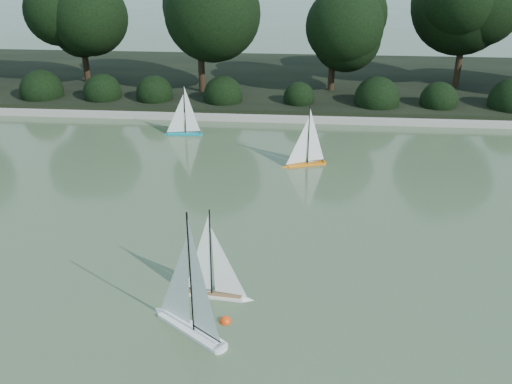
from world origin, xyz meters
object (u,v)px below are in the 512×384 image
sailboat_white_a (185,309)px  sailboat_orange (303,156)px  sailboat_white_b (220,284)px  race_buoy (225,322)px  sailboat_teal (181,126)px

sailboat_white_a → sailboat_orange: sailboat_white_a is taller
sailboat_white_b → race_buoy: (0.16, -0.58, -0.23)m
sailboat_white_a → sailboat_white_b: 0.84m
sailboat_orange → race_buoy: size_ratio=8.93×
sailboat_teal → sailboat_white_a: bearing=-77.9°
sailboat_orange → race_buoy: (-0.99, -5.80, -0.23)m
sailboat_white_a → sailboat_orange: 6.16m
sailboat_white_a → sailboat_teal: sailboat_white_a is taller
sailboat_white_a → sailboat_teal: bearing=102.1°
sailboat_white_b → race_buoy: 0.64m
sailboat_orange → sailboat_teal: (-3.20, 1.90, -0.01)m
sailboat_white_b → sailboat_orange: 5.35m
sailboat_teal → race_buoy: 8.01m
sailboat_white_a → sailboat_white_b: size_ratio=1.29×
sailboat_white_b → sailboat_teal: (-2.04, 7.12, -0.00)m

